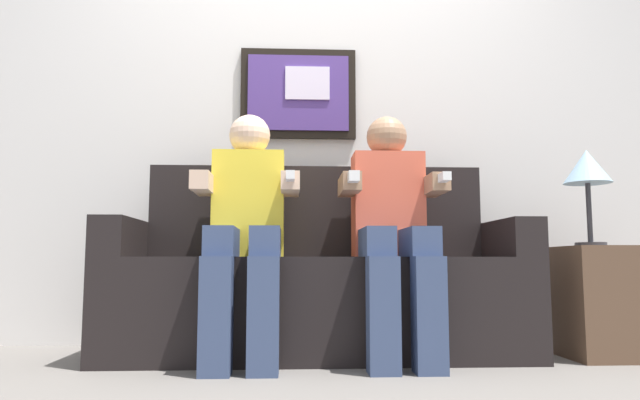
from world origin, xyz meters
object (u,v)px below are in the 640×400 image
person_on_right (392,222)px  table_lamp (587,171)px  person_on_left (247,221)px  side_table_right (605,301)px  couch (318,287)px

person_on_right → table_lamp: person_on_right is taller
person_on_left → side_table_right: 1.66m
couch → person_on_left: (-0.32, -0.17, 0.29)m
couch → person_on_right: size_ratio=1.72×
person_on_left → side_table_right: person_on_left is taller
side_table_right → person_on_left: bearing=-177.8°
person_on_left → couch: bearing=27.5°
person_on_right → table_lamp: (0.96, 0.11, 0.25)m
person_on_left → person_on_right: (0.64, -0.00, 0.00)m
person_on_left → person_on_right: same height
couch → side_table_right: (1.30, -0.11, -0.06)m
couch → table_lamp: bearing=-2.5°
side_table_right → person_on_right: bearing=-176.4°
side_table_right → table_lamp: (-0.03, 0.05, 0.61)m
person_on_right → table_lamp: bearing=6.6°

